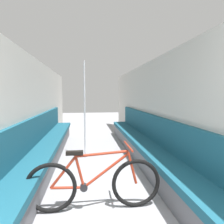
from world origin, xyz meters
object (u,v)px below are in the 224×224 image
Objects in this scene: bicycle at (94,184)px; grab_pole_near at (85,111)px; bench_seat_row_right at (148,148)px; bench_seat_row_left at (43,152)px.

grab_pole_near is (-0.12, 2.10, 0.71)m from bicycle.
bicycle is at bearing -126.94° from bench_seat_row_right.
bench_seat_row_left is 2.06m from bench_seat_row_right.
bench_seat_row_right is 1.90m from bicycle.
bench_seat_row_right is (2.06, 0.00, 0.00)m from bench_seat_row_left.
bench_seat_row_right is 3.78× the size of bicycle.
grab_pole_near is at bearing 74.50° from bicycle.
bicycle is 2.22m from grab_pole_near.
bench_seat_row_left is 1.78m from bicycle.
grab_pole_near is at bearing 155.57° from bench_seat_row_right.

